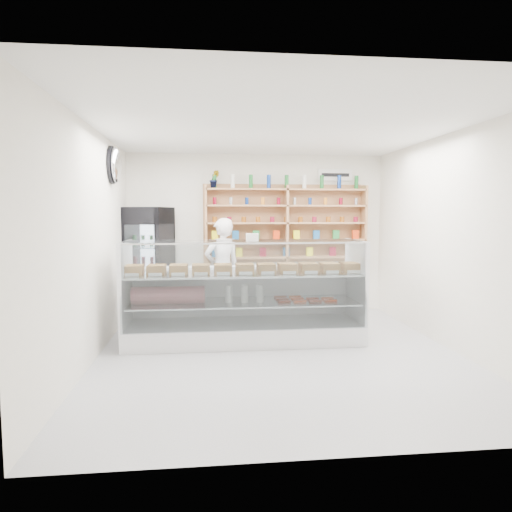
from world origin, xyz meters
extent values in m
plane|color=#B6B7BC|center=(0.00, 0.00, 0.00)|extent=(5.00, 5.00, 0.00)
plane|color=white|center=(0.00, 0.00, 2.80)|extent=(5.00, 5.00, 0.00)
plane|color=silver|center=(0.00, 2.50, 1.40)|extent=(4.50, 0.00, 4.50)
plane|color=silver|center=(0.00, -2.50, 1.40)|extent=(4.50, 0.00, 4.50)
plane|color=silver|center=(-2.25, 0.00, 1.40)|extent=(0.00, 5.00, 5.00)
plane|color=silver|center=(2.25, 0.00, 1.40)|extent=(0.00, 5.00, 5.00)
cube|color=white|center=(-0.39, 0.61, 0.13)|extent=(3.21, 0.91, 0.27)
cube|color=white|center=(-0.39, 1.03, 0.61)|extent=(3.21, 0.05, 0.67)
cube|color=silver|center=(-0.39, 0.61, 0.55)|extent=(3.09, 0.80, 0.02)
cube|color=silver|center=(-0.39, 0.61, 0.94)|extent=(3.15, 0.84, 0.02)
cube|color=silver|center=(-0.39, 0.17, 0.83)|extent=(3.15, 0.13, 1.12)
cube|color=silver|center=(-0.39, 0.55, 1.39)|extent=(3.15, 0.64, 0.01)
imported|color=white|center=(-0.64, 1.92, 0.85)|extent=(0.73, 0.61, 1.69)
cube|color=black|center=(-1.85, 2.14, 0.93)|extent=(0.85, 0.84, 1.87)
cube|color=#290537|center=(-1.75, 1.85, 1.73)|extent=(0.63, 0.24, 0.26)
cube|color=silver|center=(-1.75, 1.84, 0.85)|extent=(0.54, 0.19, 1.48)
cube|color=#AC8151|center=(-0.90, 2.34, 1.59)|extent=(0.04, 0.28, 1.33)
cube|color=#AC8151|center=(0.50, 2.34, 1.59)|extent=(0.04, 0.28, 1.33)
cube|color=#AC8151|center=(1.90, 2.34, 1.59)|extent=(0.04, 0.28, 1.33)
cube|color=#AC8151|center=(0.50, 2.34, 1.00)|extent=(2.80, 0.28, 0.03)
cube|color=#AC8151|center=(0.50, 2.34, 1.30)|extent=(2.80, 0.28, 0.03)
cube|color=#AC8151|center=(0.50, 2.34, 1.60)|extent=(2.80, 0.28, 0.03)
cube|color=#AC8151|center=(0.50, 2.34, 1.90)|extent=(2.80, 0.28, 0.03)
cube|color=#AC8151|center=(0.50, 2.34, 2.18)|extent=(2.80, 0.28, 0.03)
imported|color=#1E6626|center=(-0.75, 2.34, 2.35)|extent=(0.19, 0.16, 0.30)
ellipsoid|color=silver|center=(-2.17, 1.20, 2.45)|extent=(0.15, 0.50, 0.50)
cube|color=white|center=(1.40, 2.47, 2.45)|extent=(0.62, 0.03, 0.20)
camera|label=1|loc=(-0.90, -5.55, 1.75)|focal=32.00mm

